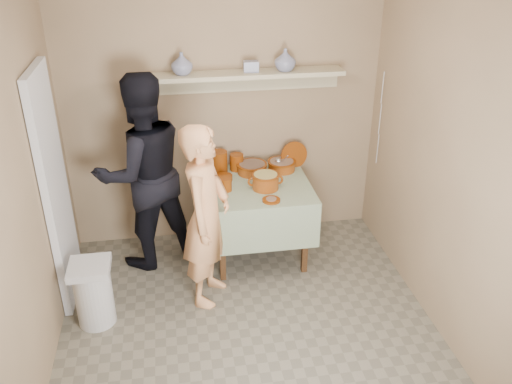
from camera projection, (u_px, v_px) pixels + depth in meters
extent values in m
plane|color=#6E6756|center=(253.00, 345.00, 4.21)|extent=(3.50, 3.50, 0.00)
cube|color=silver|center=(56.00, 190.00, 4.37)|extent=(0.06, 0.70, 2.00)
cylinder|color=#672908|center=(219.00, 162.00, 5.19)|extent=(0.16, 0.16, 0.22)
cylinder|color=#672908|center=(237.00, 162.00, 5.25)|extent=(0.13, 0.13, 0.16)
cylinder|color=#672908|center=(225.00, 184.00, 4.87)|extent=(0.12, 0.12, 0.12)
cylinder|color=#672908|center=(224.00, 178.00, 5.07)|extent=(0.16, 0.16, 0.05)
cylinder|color=#672908|center=(294.00, 155.00, 5.31)|extent=(0.27, 0.10, 0.27)
imported|color=navy|center=(285.00, 60.00, 4.86)|extent=(0.24, 0.24, 0.20)
imported|color=navy|center=(182.00, 64.00, 4.75)|extent=(0.27, 0.27, 0.20)
cube|color=navy|center=(251.00, 66.00, 4.86)|extent=(0.14, 0.11, 0.10)
imported|color=#ECA065|center=(206.00, 216.00, 4.41)|extent=(0.57, 0.68, 1.59)
imported|color=black|center=(143.00, 173.00, 4.86)|extent=(1.08, 0.97, 1.83)
cube|color=#997E5E|center=(223.00, 113.00, 5.16)|extent=(3.00, 0.02, 2.60)
cube|color=#997E5E|center=(15.00, 216.00, 3.39)|extent=(0.02, 3.50, 2.60)
cube|color=#997E5E|center=(462.00, 181.00, 3.83)|extent=(0.02, 3.50, 2.60)
cube|color=#4C2D16|center=(222.00, 246.00, 4.82)|extent=(0.05, 0.05, 0.71)
cube|color=#4C2D16|center=(305.00, 239.00, 4.93)|extent=(0.05, 0.05, 0.71)
cube|color=#4C2D16|center=(214.00, 206.00, 5.48)|extent=(0.05, 0.05, 0.71)
cube|color=#4C2D16|center=(287.00, 200.00, 5.59)|extent=(0.05, 0.05, 0.71)
cube|color=#4C2D16|center=(257.00, 186.00, 5.03)|extent=(0.90, 0.90, 0.04)
cube|color=#2A591E|center=(257.00, 184.00, 5.02)|extent=(0.96, 0.96, 0.01)
cube|color=#2A591E|center=(266.00, 230.00, 4.70)|extent=(0.96, 0.01, 0.44)
cube|color=#2A591E|center=(249.00, 182.00, 5.54)|extent=(0.96, 0.01, 0.44)
cube|color=#2A591E|center=(207.00, 208.00, 5.05)|extent=(0.01, 0.96, 0.44)
cube|color=#2A591E|center=(306.00, 200.00, 5.19)|extent=(0.01, 0.96, 0.44)
cylinder|color=maroon|center=(252.00, 168.00, 5.20)|extent=(0.28, 0.28, 0.09)
cylinder|color=#672908|center=(252.00, 165.00, 5.18)|extent=(0.30, 0.30, 0.01)
cylinder|color=brown|center=(252.00, 166.00, 5.19)|extent=(0.25, 0.25, 0.05)
cylinder|color=maroon|center=(282.00, 166.00, 5.26)|extent=(0.26, 0.26, 0.09)
cylinder|color=#672908|center=(282.00, 162.00, 5.24)|extent=(0.28, 0.28, 0.01)
cylinder|color=#8C6B54|center=(282.00, 163.00, 5.25)|extent=(0.23, 0.23, 0.05)
cylinder|color=silver|center=(285.00, 159.00, 5.08)|extent=(0.01, 0.22, 0.16)
sphere|color=silver|center=(278.00, 161.00, 5.22)|extent=(0.07, 0.07, 0.07)
cylinder|color=maroon|center=(265.00, 181.00, 4.90)|extent=(0.24, 0.24, 0.14)
cylinder|color=#672908|center=(266.00, 175.00, 4.87)|extent=(0.25, 0.25, 0.01)
cylinder|color=tan|center=(266.00, 177.00, 4.88)|extent=(0.21, 0.21, 0.05)
torus|color=#672908|center=(252.00, 182.00, 4.88)|extent=(0.09, 0.02, 0.09)
torus|color=#672908|center=(278.00, 180.00, 4.91)|extent=(0.09, 0.02, 0.09)
cylinder|color=#672908|center=(271.00, 200.00, 4.71)|extent=(0.16, 0.16, 0.02)
cylinder|color=#8C6B54|center=(271.00, 199.00, 4.70)|extent=(0.09, 0.09, 0.01)
cube|color=#BFB48E|center=(246.00, 74.00, 4.88)|extent=(1.80, 0.25, 0.04)
cube|color=#BFB48E|center=(244.00, 82.00, 5.03)|extent=(1.80, 0.02, 0.18)
cylinder|color=silver|center=(94.00, 297.00, 4.35)|extent=(0.30, 0.30, 0.50)
cube|color=silver|center=(89.00, 268.00, 4.22)|extent=(0.32, 0.32, 0.06)
cylinder|color=silver|center=(383.00, 88.00, 5.03)|extent=(0.01, 0.01, 0.30)
cylinder|color=silver|center=(380.00, 119.00, 5.15)|extent=(0.01, 0.01, 0.30)
cylinder|color=silver|center=(378.00, 149.00, 5.27)|extent=(0.01, 0.01, 0.30)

